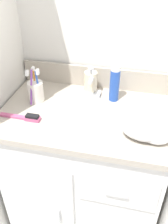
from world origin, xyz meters
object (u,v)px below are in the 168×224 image
object	(u,v)px
soap_dispenser	(91,82)
hairbrush	(26,117)
toothbrush_cup	(36,91)
shaving_cream_can	(115,84)
hand_towel	(148,130)

from	to	relation	value
soap_dispenser	hairbrush	size ratio (longest dim) A/B	0.78
soap_dispenser	hairbrush	xyz separation A→B (m)	(-0.24, -0.29, -0.05)
toothbrush_cup	shaving_cream_can	bearing A→B (deg)	13.98
toothbrush_cup	hand_towel	world-z (taller)	toothbrush_cup
toothbrush_cup	hairbrush	world-z (taller)	toothbrush_cup
shaving_cream_can	hand_towel	world-z (taller)	shaving_cream_can
toothbrush_cup	hairbrush	xyz separation A→B (m)	(0.01, -0.16, -0.05)
hairbrush	hand_towel	world-z (taller)	hand_towel
shaving_cream_can	hand_towel	distance (m)	0.32
soap_dispenser	toothbrush_cup	bearing A→B (deg)	-152.45
toothbrush_cup	soap_dispenser	xyz separation A→B (m)	(0.25, 0.13, 0.01)
soap_dispenser	shaving_cream_can	xyz separation A→B (m)	(0.13, -0.04, 0.03)
toothbrush_cup	hand_towel	bearing A→B (deg)	-16.79
shaving_cream_can	hand_towel	bearing A→B (deg)	-56.56
shaving_cream_can	hand_towel	size ratio (longest dim) A/B	0.92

